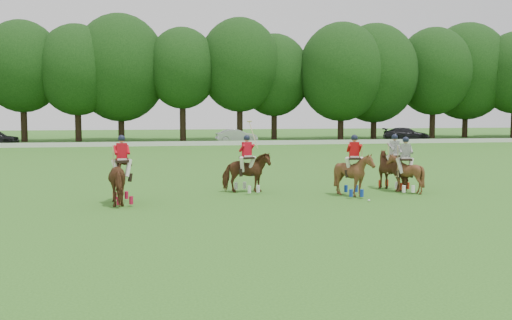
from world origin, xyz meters
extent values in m
plane|color=#30651C|center=(0.00, 0.00, 0.00)|extent=(180.00, 180.00, 0.00)
cylinder|color=black|center=(-17.43, 48.92, 2.49)|extent=(0.70, 0.70, 4.98)
ellipsoid|color=black|center=(-17.43, 48.92, 8.28)|extent=(8.80, 8.80, 10.12)
cylinder|color=black|center=(-11.63, 48.49, 2.32)|extent=(0.70, 0.70, 4.64)
ellipsoid|color=black|center=(-11.63, 48.49, 7.95)|extent=(8.80, 8.80, 10.13)
cylinder|color=black|center=(-6.99, 49.52, 2.16)|extent=(0.70, 0.70, 4.31)
ellipsoid|color=black|center=(-6.99, 49.52, 8.31)|extent=(10.67, 10.67, 12.27)
cylinder|color=black|center=(-0.04, 48.00, 2.62)|extent=(0.70, 0.70, 5.24)
ellipsoid|color=black|center=(-0.04, 48.00, 8.26)|extent=(8.06, 8.06, 9.26)
cylinder|color=black|center=(6.63, 48.24, 2.59)|extent=(0.70, 0.70, 5.19)
ellipsoid|color=black|center=(6.63, 48.24, 8.75)|extent=(9.50, 9.50, 10.92)
cylinder|color=black|center=(11.06, 49.62, 2.24)|extent=(0.70, 0.70, 4.48)
ellipsoid|color=black|center=(11.06, 49.62, 7.71)|extent=(8.60, 8.60, 9.89)
cylinder|color=black|center=(18.54, 46.82, 2.11)|extent=(0.70, 0.70, 4.21)
ellipsoid|color=black|center=(18.54, 46.82, 8.00)|extent=(10.11, 10.11, 11.63)
cylinder|color=black|center=(23.25, 48.17, 2.03)|extent=(0.70, 0.70, 4.07)
ellipsoid|color=black|center=(23.25, 48.17, 7.99)|extent=(10.46, 10.46, 12.03)
cylinder|color=black|center=(31.16, 48.38, 2.40)|extent=(0.70, 0.70, 4.79)
ellipsoid|color=black|center=(31.16, 48.38, 8.35)|extent=(9.47, 9.47, 10.89)
cylinder|color=black|center=(36.59, 49.92, 2.22)|extent=(0.70, 0.70, 4.44)
ellipsoid|color=black|center=(36.59, 49.92, 8.51)|extent=(10.84, 10.84, 12.47)
cube|color=white|center=(0.00, 38.00, 0.22)|extent=(120.00, 0.10, 0.44)
imported|color=#A9AAAF|center=(5.32, 42.50, 0.72)|extent=(4.42, 1.66, 1.44)
imported|color=black|center=(24.88, 42.50, 0.76)|extent=(5.58, 3.37, 1.51)
imported|color=#472B13|center=(-5.03, 2.95, 0.89)|extent=(1.28, 2.24, 1.78)
cube|color=black|center=(-5.03, 2.95, 1.55)|extent=(0.52, 0.62, 0.08)
cylinder|color=tan|center=(-5.33, 2.90, 1.47)|extent=(0.06, 0.21, 1.29)
imported|color=#472B13|center=(-0.16, 4.92, 0.83)|extent=(1.98, 1.82, 1.66)
cube|color=black|center=(-0.16, 4.92, 1.44)|extent=(0.58, 0.66, 0.08)
cylinder|color=tan|center=(0.13, 5.01, 2.36)|extent=(0.25, 0.75, 1.08)
imported|color=#472B13|center=(3.78, 3.14, 0.86)|extent=(1.66, 1.80, 1.72)
cube|color=black|center=(3.78, 3.14, 1.49)|extent=(0.54, 0.63, 0.08)
cylinder|color=tan|center=(4.07, 3.09, 1.41)|extent=(0.07, 0.21, 1.29)
imported|color=#472B13|center=(6.14, 4.65, 0.83)|extent=(1.54, 2.15, 1.65)
cube|color=black|center=(6.14, 4.65, 1.43)|extent=(0.61, 0.68, 0.08)
cylinder|color=tan|center=(5.86, 4.54, 1.35)|extent=(0.10, 0.21, 1.29)
imported|color=#472B13|center=(6.24, 3.81, 0.78)|extent=(1.51, 1.64, 1.57)
cube|color=black|center=(6.24, 3.81, 1.36)|extent=(0.54, 0.63, 0.08)
cylinder|color=tan|center=(5.94, 3.86, 1.28)|extent=(0.07, 0.21, 1.29)
sphere|color=white|center=(3.86, 1.77, 0.04)|extent=(0.09, 0.09, 0.09)
camera|label=1|loc=(-4.15, -17.83, 3.30)|focal=40.00mm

